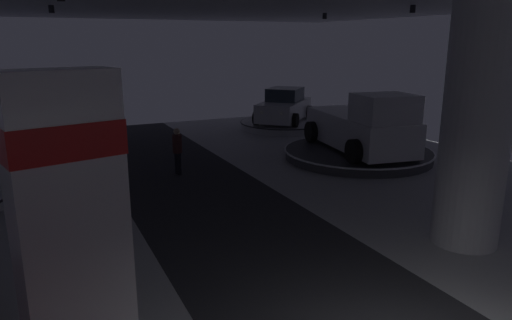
% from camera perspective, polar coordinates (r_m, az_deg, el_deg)
% --- Properties ---
extents(column_right, '(1.43, 1.43, 5.50)m').
position_cam_1_polar(column_right, '(11.07, 25.22, 4.19)').
color(column_right, silver).
rests_on(column_right, ground).
extents(brand_sign_pylon, '(1.38, 0.92, 4.17)m').
position_cam_1_polar(brand_sign_pylon, '(5.48, -21.17, -11.33)').
color(brand_sign_pylon, slate).
rests_on(brand_sign_pylon, ground).
extents(display_platform_far_right, '(5.68, 5.68, 0.36)m').
position_cam_1_polar(display_platform_far_right, '(18.54, 12.24, 0.78)').
color(display_platform_far_right, '#333338').
rests_on(display_platform_far_right, ground).
extents(pickup_truck_far_right, '(3.31, 5.56, 2.30)m').
position_cam_1_polar(pickup_truck_far_right, '(18.04, 12.91, 3.93)').
color(pickup_truck_far_right, silver).
rests_on(pickup_truck_far_right, display_platform_far_right).
extents(display_platform_deep_right, '(4.51, 4.51, 0.37)m').
position_cam_1_polar(display_platform_deep_right, '(24.43, 3.39, 4.32)').
color(display_platform_deep_right, '#B7B7BC').
rests_on(display_platform_deep_right, ground).
extents(display_car_deep_right, '(4.25, 4.23, 1.71)m').
position_cam_1_polar(display_car_deep_right, '(24.31, 3.44, 6.49)').
color(display_car_deep_right, silver).
rests_on(display_car_deep_right, display_platform_deep_right).
extents(visitor_walking_near, '(0.32, 0.32, 1.59)m').
position_cam_1_polar(visitor_walking_near, '(16.06, -9.53, 1.42)').
color(visitor_walking_near, black).
rests_on(visitor_walking_near, ground).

